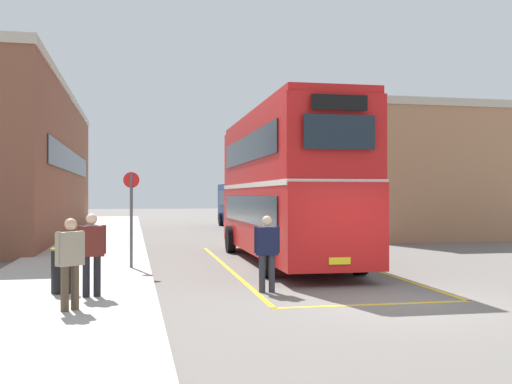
{
  "coord_description": "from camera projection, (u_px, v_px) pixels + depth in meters",
  "views": [
    {
      "loc": [
        -4.98,
        -10.85,
        2.15
      ],
      "look_at": [
        -0.32,
        11.42,
        2.26
      ],
      "focal_mm": 41.39,
      "sensor_mm": 36.0,
      "label": 1
    }
  ],
  "objects": [
    {
      "name": "litter_bin",
      "position": [
        63.0,
        270.0,
        12.09
      ],
      "size": [
        0.48,
        0.48,
        0.92
      ],
      "color": "black",
      "rests_on": "sidewalk_left"
    },
    {
      "name": "single_deck_bus",
      "position": [
        245.0,
        203.0,
        38.51
      ],
      "size": [
        2.67,
        9.31,
        3.02
      ],
      "color": "black",
      "rests_on": "ground"
    },
    {
      "name": "double_decker_bus",
      "position": [
        284.0,
        184.0,
        18.88
      ],
      "size": [
        2.95,
        10.9,
        4.75
      ],
      "color": "black",
      "rests_on": "ground"
    },
    {
      "name": "pedestrian_waiting_far",
      "position": [
        92.0,
        249.0,
        11.62
      ],
      "size": [
        0.55,
        0.29,
        1.64
      ],
      "color": "black",
      "rests_on": "sidewalk_left"
    },
    {
      "name": "depot_building_right",
      "position": [
        382.0,
        175.0,
        33.74
      ],
      "size": [
        7.11,
        14.87,
        6.53
      ],
      "color": "#AD7A56",
      "rests_on": "ground"
    },
    {
      "name": "ground_plane",
      "position": [
        249.0,
        244.0,
        25.72
      ],
      "size": [
        135.6,
        135.6,
        0.0
      ],
      "primitive_type": "plane",
      "color": "#66605B"
    },
    {
      "name": "pedestrian_boarding",
      "position": [
        267.0,
        248.0,
        13.0
      ],
      "size": [
        0.56,
        0.28,
        1.69
      ],
      "color": "#2D2D38",
      "rests_on": "ground"
    },
    {
      "name": "brick_building_left",
      "position": [
        12.0,
        164.0,
        29.98
      ],
      "size": [
        5.98,
        23.7,
        7.4
      ],
      "color": "brown",
      "rests_on": "ground"
    },
    {
      "name": "pedestrian_waiting_near",
      "position": [
        70.0,
        258.0,
        10.24
      ],
      "size": [
        0.49,
        0.46,
        1.61
      ],
      "color": "#473828",
      "rests_on": "sidewalk_left"
    },
    {
      "name": "bus_stop_sign",
      "position": [
        131.0,
        210.0,
        16.31
      ],
      "size": [
        0.44,
        0.08,
        2.64
      ],
      "color": "#4C4C51",
      "rests_on": "sidewalk_left"
    },
    {
      "name": "bay_marking_yellow",
      "position": [
        301.0,
        270.0,
        16.93
      ],
      "size": [
        4.4,
        12.93,
        0.01
      ],
      "color": "gold",
      "rests_on": "ground"
    },
    {
      "name": "sidewalk_left",
      "position": [
        99.0,
        241.0,
        26.74
      ],
      "size": [
        4.0,
        57.6,
        0.14
      ],
      "primitive_type": "cube",
      "color": "#B2ADA3",
      "rests_on": "ground"
    }
  ]
}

